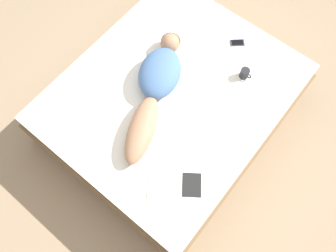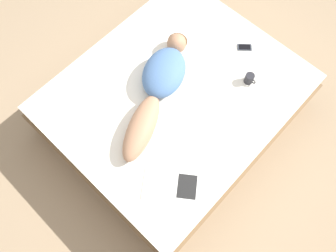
{
  "view_description": "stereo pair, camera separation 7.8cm",
  "coord_description": "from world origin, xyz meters",
  "px_view_note": "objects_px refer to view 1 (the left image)",
  "views": [
    {
      "loc": [
        0.84,
        -1.1,
        3.12
      ],
      "look_at": [
        0.2,
        -0.3,
        0.62
      ],
      "focal_mm": 35.0,
      "sensor_mm": 36.0,
      "label": 1
    },
    {
      "loc": [
        0.9,
        -1.05,
        3.12
      ],
      "look_at": [
        0.2,
        -0.3,
        0.62
      ],
      "focal_mm": 35.0,
      "sensor_mm": 36.0,
      "label": 2
    }
  ],
  "objects_px": {
    "cell_phone": "(237,43)",
    "open_magazine": "(178,184)",
    "person": "(156,86)",
    "coffee_mug": "(245,73)"
  },
  "relations": [
    {
      "from": "open_magazine",
      "to": "cell_phone",
      "type": "bearing_deg",
      "value": 69.51
    },
    {
      "from": "person",
      "to": "coffee_mug",
      "type": "relative_size",
      "value": 11.47
    },
    {
      "from": "person",
      "to": "open_magazine",
      "type": "distance_m",
      "value": 0.86
    },
    {
      "from": "open_magazine",
      "to": "cell_phone",
      "type": "height_order",
      "value": "same"
    },
    {
      "from": "open_magazine",
      "to": "coffee_mug",
      "type": "height_order",
      "value": "coffee_mug"
    },
    {
      "from": "person",
      "to": "cell_phone",
      "type": "distance_m",
      "value": 0.92
    },
    {
      "from": "open_magazine",
      "to": "coffee_mug",
      "type": "xyz_separation_m",
      "value": [
        -0.15,
        1.15,
        0.05
      ]
    },
    {
      "from": "open_magazine",
      "to": "person",
      "type": "bearing_deg",
      "value": 105.03
    },
    {
      "from": "cell_phone",
      "to": "open_magazine",
      "type": "bearing_deg",
      "value": -26.04
    },
    {
      "from": "coffee_mug",
      "to": "cell_phone",
      "type": "bearing_deg",
      "value": 133.37
    }
  ]
}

